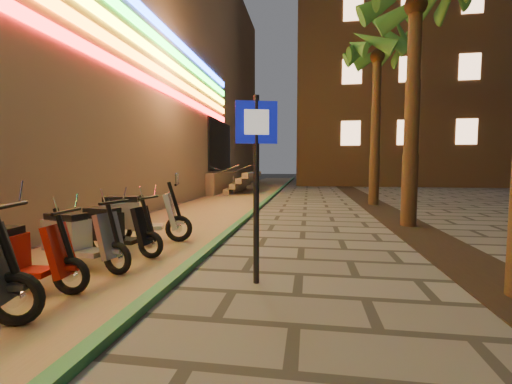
% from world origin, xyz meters
% --- Properties ---
extents(ground, '(120.00, 120.00, 0.00)m').
position_xyz_m(ground, '(0.00, 0.00, 0.00)').
color(ground, '#474442').
rests_on(ground, ground).
extents(parking_strip, '(3.40, 60.00, 0.01)m').
position_xyz_m(parking_strip, '(-2.60, 10.00, 0.01)').
color(parking_strip, '#8C7251').
rests_on(parking_strip, ground).
extents(green_curb, '(0.18, 60.00, 0.10)m').
position_xyz_m(green_curb, '(-0.90, 10.00, 0.05)').
color(green_curb, '#286B3D').
rests_on(green_curb, ground).
extents(planting_strip, '(1.20, 40.00, 0.02)m').
position_xyz_m(planting_strip, '(3.60, 5.00, 0.01)').
color(planting_strip, black).
rests_on(planting_strip, ground).
extents(apartment_block, '(18.00, 16.06, 25.00)m').
position_xyz_m(apartment_block, '(9.00, 32.00, 12.50)').
color(apartment_block, brown).
rests_on(apartment_block, ground).
extents(palm_c, '(2.97, 3.02, 6.91)m').
position_xyz_m(palm_c, '(3.60, 7.00, 5.73)').
color(palm_c, '#472D19').
rests_on(palm_c, ground).
extents(palm_d, '(2.97, 3.02, 7.16)m').
position_xyz_m(palm_d, '(3.60, 12.00, 5.94)').
color(palm_d, '#472D19').
rests_on(palm_d, ground).
extents(pedestrian_sign, '(0.55, 0.18, 2.57)m').
position_xyz_m(pedestrian_sign, '(0.26, 2.03, 1.66)').
color(pedestrian_sign, black).
rests_on(pedestrian_sign, ground).
extents(scooter_6, '(1.58, 0.56, 1.11)m').
position_xyz_m(scooter_6, '(-2.73, 1.18, 0.48)').
color(scooter_6, black).
rests_on(scooter_6, ground).
extents(scooter_7, '(1.62, 0.75, 1.14)m').
position_xyz_m(scooter_7, '(-2.59, 2.22, 0.50)').
color(scooter_7, black).
rests_on(scooter_7, ground).
extents(scooter_8, '(1.60, 0.63, 1.12)m').
position_xyz_m(scooter_8, '(-2.51, 3.08, 0.49)').
color(scooter_8, black).
rests_on(scooter_8, ground).
extents(scooter_9, '(1.82, 0.95, 1.29)m').
position_xyz_m(scooter_9, '(-2.60, 4.05, 0.56)').
color(scooter_9, black).
rests_on(scooter_9, ground).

